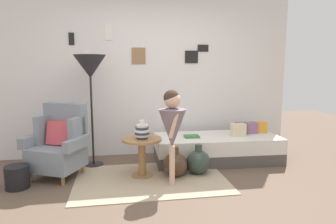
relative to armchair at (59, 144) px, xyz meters
name	(u,v)px	position (x,y,z in m)	size (l,w,h in m)	color
ground_plane	(169,203)	(1.31, -1.07, -0.44)	(12.00, 12.00, 0.00)	brown
gallery_wall	(149,76)	(1.31, 0.88, 0.86)	(4.80, 0.12, 2.60)	silver
rug	(151,179)	(1.19, -0.37, -0.43)	(1.94, 1.30, 0.01)	tan
armchair	(59,144)	(0.00, 0.00, 0.00)	(0.89, 0.81, 0.97)	#9E7042
daybed	(217,148)	(2.29, 0.25, -0.24)	(1.93, 0.87, 0.40)	#4C4742
pillow_head	(261,127)	(3.07, 0.35, 0.05)	(0.18, 0.12, 0.17)	orange
pillow_mid	(251,128)	(2.89, 0.34, 0.05)	(0.19, 0.12, 0.18)	gray
pillow_back	(241,128)	(2.71, 0.31, 0.05)	(0.16, 0.12, 0.18)	#474C56
pillow_extra	(238,130)	(2.61, 0.19, 0.06)	(0.22, 0.12, 0.19)	beige
side_table	(142,149)	(1.09, -0.22, -0.07)	(0.53, 0.53, 0.52)	#9E7042
vase_striped	(142,131)	(1.09, -0.25, 0.18)	(0.20, 0.20, 0.25)	#2D384C
floor_lamp	(90,70)	(0.41, 0.36, 0.98)	(0.46, 0.46, 1.63)	black
person_child	(172,124)	(1.43, -0.56, 0.33)	(0.34, 0.34, 1.19)	#D8AD8E
book_on_daybed	(192,136)	(1.88, 0.22, -0.02)	(0.22, 0.16, 0.03)	#387739
demijohn_near	(175,164)	(1.52, -0.31, -0.27)	(0.33, 0.33, 0.41)	#473323
demijohn_far	(198,162)	(1.86, -0.26, -0.27)	(0.33, 0.33, 0.41)	#2D3D33
magazine_basket	(17,177)	(-0.44, -0.37, -0.30)	(0.28, 0.28, 0.28)	black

